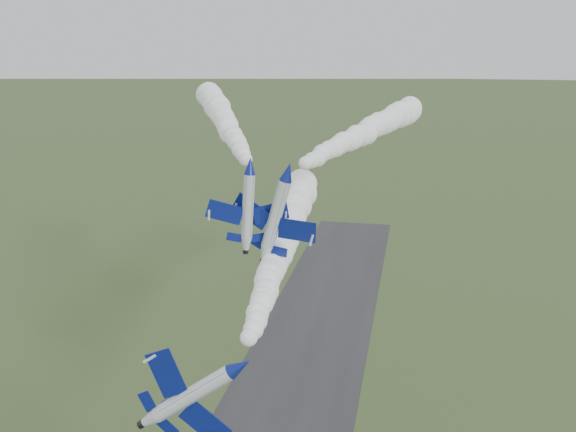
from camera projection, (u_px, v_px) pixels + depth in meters
name	position (u px, v px, depth m)	size (l,w,h in m)	color
jet_lead	(240.00, 367.00, 58.67)	(6.51, 13.25, 9.06)	silver
smoke_trail_jet_lead	(283.00, 241.00, 89.91)	(5.55, 59.98, 5.55)	white
jet_pair_left	(250.00, 166.00, 78.60)	(10.37, 11.94, 3.09)	silver
smoke_trail_jet_pair_left	(223.00, 118.00, 110.12)	(5.07, 61.79, 5.07)	white
jet_pair_right	(287.00, 172.00, 77.64)	(11.31, 13.84, 4.32)	silver
smoke_trail_jet_pair_right	(371.00, 129.00, 108.92)	(5.13, 63.97, 5.13)	white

